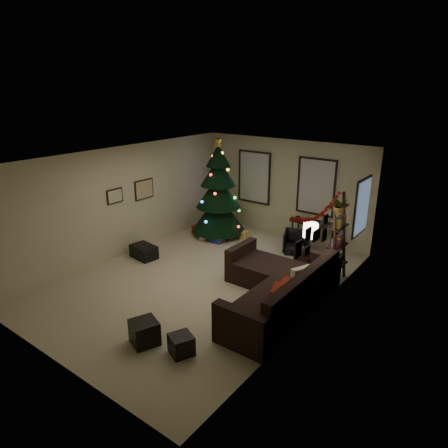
# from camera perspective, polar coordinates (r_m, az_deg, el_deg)

# --- Properties ---
(floor) EXTENTS (7.00, 7.00, 0.00)m
(floor) POSITION_cam_1_polar(r_m,az_deg,el_deg) (8.91, -2.85, -7.90)
(floor) COLOR #BAAE8C
(floor) RESTS_ON ground
(ceiling) EXTENTS (7.00, 7.00, 0.00)m
(ceiling) POSITION_cam_1_polar(r_m,az_deg,el_deg) (8.05, -3.17, 9.48)
(ceiling) COLOR white
(ceiling) RESTS_ON floor
(wall_back) EXTENTS (5.00, 0.00, 5.00)m
(wall_back) POSITION_cam_1_polar(r_m,az_deg,el_deg) (11.19, 8.52, 4.99)
(wall_back) COLOR beige
(wall_back) RESTS_ON floor
(wall_front) EXTENTS (5.00, 0.00, 5.00)m
(wall_front) POSITION_cam_1_polar(r_m,az_deg,el_deg) (6.31, -23.85, -7.94)
(wall_front) COLOR beige
(wall_front) RESTS_ON floor
(wall_left) EXTENTS (0.00, 7.00, 7.00)m
(wall_left) POSITION_cam_1_polar(r_m,az_deg,el_deg) (10.10, -14.03, 3.07)
(wall_left) COLOR beige
(wall_left) RESTS_ON floor
(wall_right) EXTENTS (0.00, 7.00, 7.00)m
(wall_right) POSITION_cam_1_polar(r_m,az_deg,el_deg) (7.15, 12.69, -3.53)
(wall_right) COLOR beige
(wall_right) RESTS_ON floor
(window_back_left) EXTENTS (1.05, 0.06, 1.50)m
(window_back_left) POSITION_cam_1_polar(r_m,az_deg,el_deg) (11.58, 4.34, 6.64)
(window_back_left) COLOR #728CB2
(window_back_left) RESTS_ON wall_back
(window_back_right) EXTENTS (1.05, 0.06, 1.50)m
(window_back_right) POSITION_cam_1_polar(r_m,az_deg,el_deg) (10.72, 12.97, 5.18)
(window_back_right) COLOR #728CB2
(window_back_right) RESTS_ON wall_back
(window_right_wall) EXTENTS (0.06, 0.90, 1.30)m
(window_right_wall) POSITION_cam_1_polar(r_m,az_deg,el_deg) (9.38, 19.08, 2.32)
(window_right_wall) COLOR #728CB2
(window_right_wall) RESTS_ON wall_right
(christmas_tree) EXTENTS (1.50, 1.50, 2.80)m
(christmas_tree) POSITION_cam_1_polar(r_m,az_deg,el_deg) (11.11, -0.80, 4.08)
(christmas_tree) COLOR black
(christmas_tree) RESTS_ON floor
(presents) EXTENTS (1.50, 1.01, 0.30)m
(presents) POSITION_cam_1_polar(r_m,az_deg,el_deg) (11.30, -1.24, -1.23)
(presents) COLOR #14591E
(presents) RESTS_ON floor
(sofa) EXTENTS (2.13, 3.07, 0.93)m
(sofa) POSITION_cam_1_polar(r_m,az_deg,el_deg) (7.93, 7.73, -9.22)
(sofa) COLOR black
(sofa) RESTS_ON floor
(pillow_red_a) EXTENTS (0.25, 0.45, 0.43)m
(pillow_red_a) POSITION_cam_1_polar(r_m,az_deg,el_deg) (6.94, 7.34, -10.43)
(pillow_red_a) COLOR maroon
(pillow_red_a) RESTS_ON sofa
(pillow_red_b) EXTENTS (0.16, 0.43, 0.42)m
(pillow_red_b) POSITION_cam_1_polar(r_m,az_deg,el_deg) (7.16, 8.47, -9.52)
(pillow_red_b) COLOR maroon
(pillow_red_b) RESTS_ON sofa
(pillow_cream) EXTENTS (0.29, 0.45, 0.43)m
(pillow_cream) POSITION_cam_1_polar(r_m,az_deg,el_deg) (7.71, 10.93, -7.54)
(pillow_cream) COLOR beige
(pillow_cream) RESTS_ON sofa
(ottoman_near) EXTENTS (0.55, 0.55, 0.40)m
(ottoman_near) POSITION_cam_1_polar(r_m,az_deg,el_deg) (6.96, -11.24, -14.83)
(ottoman_near) COLOR black
(ottoman_near) RESTS_ON floor
(ottoman_far) EXTENTS (0.46, 0.46, 0.33)m
(ottoman_far) POSITION_cam_1_polar(r_m,az_deg,el_deg) (6.66, -6.08, -16.66)
(ottoman_far) COLOR black
(ottoman_far) RESTS_ON floor
(desk) EXTENTS (1.26, 0.45, 0.68)m
(desk) POSITION_cam_1_polar(r_m,az_deg,el_deg) (10.70, 12.78, -0.14)
(desk) COLOR black
(desk) RESTS_ON floor
(desk_chair) EXTENTS (0.72, 0.70, 0.58)m
(desk_chair) POSITION_cam_1_polar(r_m,az_deg,el_deg) (10.32, 10.21, -2.51)
(desk_chair) COLOR black
(desk_chair) RESTS_ON floor
(bookshelf) EXTENTS (0.30, 0.57, 1.93)m
(bookshelf) POSITION_cam_1_polar(r_m,az_deg,el_deg) (8.85, 15.93, -2.21)
(bookshelf) COLOR black
(bookshelf) RESTS_ON floor
(potted_plant) EXTENTS (0.57, 0.58, 0.49)m
(potted_plant) POSITION_cam_1_polar(r_m,az_deg,el_deg) (8.42, 16.02, 2.97)
(potted_plant) COLOR #4C4C4C
(potted_plant) RESTS_ON bookshelf
(floor_lamp) EXTENTS (0.30, 0.30, 1.42)m
(floor_lamp) POSITION_cam_1_polar(r_m,az_deg,el_deg) (8.30, 12.15, -1.48)
(floor_lamp) COLOR black
(floor_lamp) RESTS_ON floor
(art_map) EXTENTS (0.04, 0.60, 0.50)m
(art_map) POSITION_cam_1_polar(r_m,az_deg,el_deg) (10.44, -11.29, 4.86)
(art_map) COLOR black
(art_map) RESTS_ON wall_left
(art_abstract) EXTENTS (0.04, 0.45, 0.35)m
(art_abstract) POSITION_cam_1_polar(r_m,az_deg,el_deg) (9.86, -15.26, 3.86)
(art_abstract) COLOR black
(art_abstract) RESTS_ON wall_left
(gallery) EXTENTS (0.03, 1.25, 0.54)m
(gallery) POSITION_cam_1_polar(r_m,az_deg,el_deg) (7.01, 12.42, -2.01)
(gallery) COLOR black
(gallery) RESTS_ON wall_right
(garland) EXTENTS (0.08, 1.90, 0.30)m
(garland) POSITION_cam_1_polar(r_m,az_deg,el_deg) (7.06, 13.17, 1.92)
(garland) COLOR #A5140C
(garland) RESTS_ON wall_right
(stocking_left) EXTENTS (0.20, 0.05, 0.36)m
(stocking_left) POSITION_cam_1_polar(r_m,az_deg,el_deg) (11.27, 8.02, 5.60)
(stocking_left) COLOR #990F0C
(stocking_left) RESTS_ON wall_back
(stocking_right) EXTENTS (0.20, 0.05, 0.36)m
(stocking_right) POSITION_cam_1_polar(r_m,az_deg,el_deg) (11.13, 9.49, 5.17)
(stocking_right) COLOR #990F0C
(stocking_right) RESTS_ON wall_back
(storage_bin) EXTENTS (0.70, 0.51, 0.32)m
(storage_bin) POSITION_cam_1_polar(r_m,az_deg,el_deg) (10.10, -11.30, -3.88)
(storage_bin) COLOR black
(storage_bin) RESTS_ON floor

